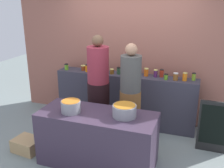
% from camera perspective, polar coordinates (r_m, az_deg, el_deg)
% --- Properties ---
extents(ground, '(12.00, 12.00, 0.00)m').
position_cam_1_polar(ground, '(4.38, -1.56, -14.55)').
color(ground, gray).
extents(storefront_wall, '(4.80, 0.12, 3.00)m').
position_cam_1_polar(storefront_wall, '(5.13, 4.09, 8.47)').
color(storefront_wall, '#9E5F50').
rests_on(storefront_wall, ground).
extents(display_shelf, '(2.70, 0.36, 1.00)m').
position_cam_1_polar(display_shelf, '(5.08, 2.79, -3.34)').
color(display_shelf, '#373544').
rests_on(display_shelf, ground).
extents(prep_table, '(1.70, 0.70, 0.81)m').
position_cam_1_polar(prep_table, '(3.93, -3.19, -11.82)').
color(prep_table, '#3B2D41').
rests_on(prep_table, ground).
extents(preserve_jar_0, '(0.08, 0.08, 0.12)m').
position_cam_1_polar(preserve_jar_0, '(5.30, -9.91, 3.72)').
color(preserve_jar_0, '#5D9A24').
rests_on(preserve_jar_0, display_shelf).
extents(preserve_jar_1, '(0.09, 0.09, 0.10)m').
position_cam_1_polar(preserve_jar_1, '(5.21, -6.29, 3.54)').
color(preserve_jar_1, '#933E19').
rests_on(preserve_jar_1, display_shelf).
extents(preserve_jar_2, '(0.07, 0.07, 0.14)m').
position_cam_1_polar(preserve_jar_2, '(5.10, -5.50, 3.47)').
color(preserve_jar_2, orange).
rests_on(preserve_jar_2, display_shelf).
extents(preserve_jar_3, '(0.07, 0.07, 0.12)m').
position_cam_1_polar(preserve_jar_3, '(5.04, -4.11, 3.17)').
color(preserve_jar_3, '#B13A1F').
rests_on(preserve_jar_3, display_shelf).
extents(preserve_jar_4, '(0.08, 0.08, 0.14)m').
position_cam_1_polar(preserve_jar_4, '(4.95, -1.51, 3.06)').
color(preserve_jar_4, olive).
rests_on(preserve_jar_4, display_shelf).
extents(preserve_jar_5, '(0.08, 0.08, 0.10)m').
position_cam_1_polar(preserve_jar_5, '(4.94, -0.02, 2.76)').
color(preserve_jar_5, brown).
rests_on(preserve_jar_5, display_shelf).
extents(preserve_jar_6, '(0.08, 0.08, 0.13)m').
position_cam_1_polar(preserve_jar_6, '(4.92, 1.48, 2.93)').
color(preserve_jar_6, '#2E4F34').
rests_on(preserve_jar_6, display_shelf).
extents(preserve_jar_7, '(0.07, 0.07, 0.14)m').
position_cam_1_polar(preserve_jar_7, '(4.89, 2.69, 2.85)').
color(preserve_jar_7, '#295237').
rests_on(preserve_jar_7, display_shelf).
extents(preserve_jar_8, '(0.08, 0.08, 0.11)m').
position_cam_1_polar(preserve_jar_8, '(4.84, 3.96, 2.47)').
color(preserve_jar_8, '#365F22').
rests_on(preserve_jar_8, display_shelf).
extents(preserve_jar_9, '(0.08, 0.08, 0.15)m').
position_cam_1_polar(preserve_jar_9, '(4.84, 7.47, 2.58)').
color(preserve_jar_9, orange).
rests_on(preserve_jar_9, display_shelf).
extents(preserve_jar_10, '(0.07, 0.07, 0.14)m').
position_cam_1_polar(preserve_jar_10, '(4.80, 9.49, 2.32)').
color(preserve_jar_10, '#512257').
rests_on(preserve_jar_10, display_shelf).
extents(preserve_jar_11, '(0.07, 0.07, 0.14)m').
position_cam_1_polar(preserve_jar_11, '(4.83, 10.78, 2.34)').
color(preserve_jar_11, '#B4301C').
rests_on(preserve_jar_11, display_shelf).
extents(preserve_jar_12, '(0.07, 0.07, 0.10)m').
position_cam_1_polar(preserve_jar_12, '(4.69, 11.69, 1.55)').
color(preserve_jar_12, '#619B25').
rests_on(preserve_jar_12, display_shelf).
extents(preserve_jar_13, '(0.09, 0.09, 0.13)m').
position_cam_1_polar(preserve_jar_13, '(4.69, 13.71, 1.60)').
color(preserve_jar_13, brown).
rests_on(preserve_jar_13, display_shelf).
extents(preserve_jar_14, '(0.08, 0.08, 0.14)m').
position_cam_1_polar(preserve_jar_14, '(4.70, 15.60, 1.55)').
color(preserve_jar_14, orange).
rests_on(preserve_jar_14, display_shelf).
extents(preserve_jar_15, '(0.07, 0.07, 0.13)m').
position_cam_1_polar(preserve_jar_15, '(4.77, 17.41, 1.56)').
color(preserve_jar_15, olive).
rests_on(preserve_jar_15, display_shelf).
extents(cooking_pot_left, '(0.28, 0.28, 0.18)m').
position_cam_1_polar(cooking_pot_left, '(3.80, -8.95, -4.87)').
color(cooking_pot_left, gray).
rests_on(cooking_pot_left, prep_table).
extents(cooking_pot_center, '(0.33, 0.33, 0.17)m').
position_cam_1_polar(cooking_pot_center, '(3.62, 2.73, -5.85)').
color(cooking_pot_center, gray).
rests_on(cooking_pot_center, prep_table).
extents(cook_with_tongs, '(0.38, 0.38, 1.81)m').
position_cam_1_polar(cook_with_tongs, '(4.52, -2.97, -1.84)').
color(cook_with_tongs, black).
rests_on(cook_with_tongs, ground).
extents(cook_in_cap, '(0.35, 0.35, 1.72)m').
position_cam_1_polar(cook_in_cap, '(4.28, 3.99, -3.58)').
color(cook_in_cap, brown).
rests_on(cook_in_cap, ground).
extents(bread_crate, '(0.46, 0.39, 0.21)m').
position_cam_1_polar(bread_crate, '(4.57, -17.99, -12.50)').
color(bread_crate, tan).
rests_on(bread_crate, ground).
extents(chalkboard_sign, '(0.47, 0.05, 0.87)m').
position_cam_1_polar(chalkboard_sign, '(4.48, 21.21, -8.70)').
color(chalkboard_sign, black).
rests_on(chalkboard_sign, ground).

